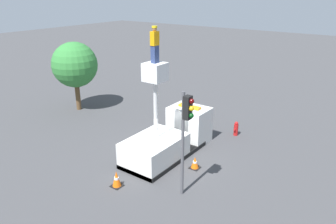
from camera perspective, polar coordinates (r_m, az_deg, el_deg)
The scene contains 8 objects.
ground_plane at distance 18.44m, azimuth -0.66°, elevation -7.68°, with size 120.00×120.00×0.00m, color #424244.
bucket_truck at distance 18.37m, azimuth 0.24°, elevation -4.52°, with size 5.98×2.38×5.39m.
worker at distance 15.86m, azimuth -2.32°, elevation 11.65°, with size 0.40×0.26×1.75m.
traffic_light_pole at distance 13.68m, azimuth 3.14°, elevation -2.19°, with size 0.34×0.57×4.86m.
fire_hydrant at distance 21.20m, azimuth 11.76°, elevation -2.85°, with size 0.52×0.28×0.93m.
traffic_cone_rear at distance 15.87m, azimuth -8.95°, elevation -11.49°, with size 0.52×0.52×0.79m.
traffic_cone_curbside at distance 17.21m, azimuth 4.71°, elevation -8.81°, with size 0.51×0.51×0.64m.
tree_left_bg at distance 25.37m, azimuth -15.93°, elevation 7.89°, with size 3.36×3.36×5.18m.
Camera 1 is at (-13.01, -9.70, 8.76)m, focal length 35.00 mm.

